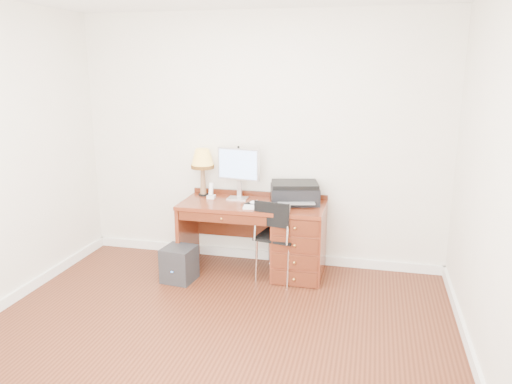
% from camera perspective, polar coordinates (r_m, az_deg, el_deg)
% --- Properties ---
extents(ground, '(4.00, 4.00, 0.00)m').
position_cam_1_polar(ground, '(4.23, -5.04, -16.12)').
color(ground, '#3F1B0E').
rests_on(ground, ground).
extents(room_shell, '(4.00, 4.00, 4.00)m').
position_cam_1_polar(room_shell, '(4.74, -2.62, -11.90)').
color(room_shell, silver).
rests_on(room_shell, ground).
extents(desk, '(1.50, 0.67, 0.75)m').
position_cam_1_polar(desk, '(5.23, 3.08, -5.04)').
color(desk, maroon).
rests_on(desk, ground).
extents(monitor, '(0.47, 0.19, 0.55)m').
position_cam_1_polar(monitor, '(5.30, -2.06, 2.87)').
color(monitor, silver).
rests_on(monitor, desk).
extents(keyboard, '(0.47, 0.19, 0.02)m').
position_cam_1_polar(keyboard, '(5.00, 1.14, -1.78)').
color(keyboard, white).
rests_on(keyboard, desk).
extents(mouse_pad, '(0.22, 0.22, 0.04)m').
position_cam_1_polar(mouse_pad, '(5.12, -0.20, -1.35)').
color(mouse_pad, black).
rests_on(mouse_pad, desk).
extents(printer, '(0.57, 0.49, 0.22)m').
position_cam_1_polar(printer, '(5.20, 4.44, -0.08)').
color(printer, black).
rests_on(printer, desk).
extents(leg_lamp, '(0.25, 0.25, 0.52)m').
position_cam_1_polar(leg_lamp, '(5.45, -6.14, 3.48)').
color(leg_lamp, black).
rests_on(leg_lamp, desk).
extents(phone, '(0.08, 0.08, 0.17)m').
position_cam_1_polar(phone, '(5.38, -5.15, -0.22)').
color(phone, white).
rests_on(phone, desk).
extents(pen_cup, '(0.07, 0.07, 0.09)m').
position_cam_1_polar(pen_cup, '(5.30, 4.25, -0.48)').
color(pen_cup, black).
rests_on(pen_cup, desk).
extents(chair, '(0.47, 0.47, 0.86)m').
position_cam_1_polar(chair, '(5.02, 2.47, -4.59)').
color(chair, black).
rests_on(chair, ground).
extents(equipment_box, '(0.34, 0.34, 0.36)m').
position_cam_1_polar(equipment_box, '(5.19, -8.76, -8.13)').
color(equipment_box, black).
rests_on(equipment_box, ground).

